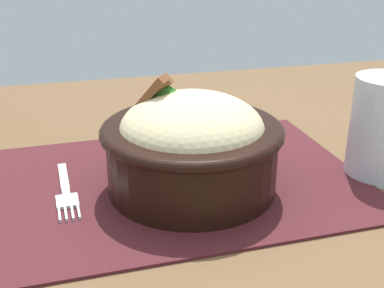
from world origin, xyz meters
The scene contains 5 objects.
table centered at (0.00, 0.00, 0.70)m, with size 1.17×0.90×0.77m.
placemat centered at (0.00, -0.01, 0.77)m, with size 0.42×0.28×0.00m, color #47191E.
bowl centered at (-0.02, 0.01, 0.83)m, with size 0.20×0.20×0.12m.
fork centered at (0.11, -0.01, 0.78)m, with size 0.02×0.13×0.00m.
drinking_glass centered at (-0.23, 0.03, 0.82)m, with size 0.07×0.07×0.11m.
Camera 1 is at (0.10, 0.47, 1.03)m, focal length 47.20 mm.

